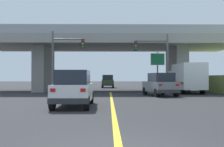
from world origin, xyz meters
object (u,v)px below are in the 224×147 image
(highway_sign, at_px, (158,63))
(suv_lead, at_px, (74,89))
(sedan_oncoming, at_px, (108,81))
(traffic_signal_nearside, at_px, (157,56))
(suv_crossing, at_px, (160,84))
(box_truck, at_px, (186,78))
(traffic_signal_farside, at_px, (63,54))

(highway_sign, bearing_deg, suv_lead, -116.72)
(sedan_oncoming, relative_size, traffic_signal_nearside, 0.75)
(suv_crossing, distance_m, highway_sign, 5.84)
(sedan_oncoming, height_order, highway_sign, highway_sign)
(suv_lead, relative_size, box_truck, 0.66)
(highway_sign, bearing_deg, box_truck, -17.76)
(suv_lead, height_order, suv_crossing, same)
(suv_lead, bearing_deg, traffic_signal_nearside, 60.78)
(traffic_signal_nearside, distance_m, traffic_signal_farside, 9.18)
(sedan_oncoming, bearing_deg, traffic_signal_farside, -103.92)
(traffic_signal_nearside, bearing_deg, suv_lead, -119.22)
(sedan_oncoming, bearing_deg, traffic_signal_nearside, -73.81)
(box_truck, xyz_separation_m, traffic_signal_farside, (-12.54, -2.00, 2.25))
(traffic_signal_nearside, xyz_separation_m, traffic_signal_farside, (-9.17, -0.54, 0.07))
(suv_lead, xyz_separation_m, suv_crossing, (6.49, 8.97, -0.00))
(traffic_signal_farside, bearing_deg, suv_crossing, -15.34)
(traffic_signal_farside, xyz_separation_m, highway_sign, (9.69, 2.92, -0.67))
(box_truck, relative_size, sedan_oncoming, 1.57)
(sedan_oncoming, relative_size, highway_sign, 1.03)
(traffic_signal_nearside, relative_size, highway_sign, 1.36)
(traffic_signal_farside, bearing_deg, box_truck, 9.07)
(suv_lead, distance_m, sedan_oncoming, 28.81)
(suv_crossing, height_order, sedan_oncoming, same)
(suv_lead, distance_m, suv_crossing, 11.07)
(sedan_oncoming, bearing_deg, box_truck, -61.70)
(suv_lead, xyz_separation_m, highway_sign, (7.22, 14.34, 2.17))
(suv_crossing, bearing_deg, traffic_signal_farside, 154.62)
(traffic_signal_farside, bearing_deg, highway_sign, 16.75)
(suv_lead, xyz_separation_m, traffic_signal_nearside, (6.70, 11.97, 2.77))
(suv_lead, height_order, traffic_signal_farside, traffic_signal_farside)
(suv_crossing, bearing_deg, box_truck, 41.16)
(box_truck, bearing_deg, suv_lead, -126.87)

